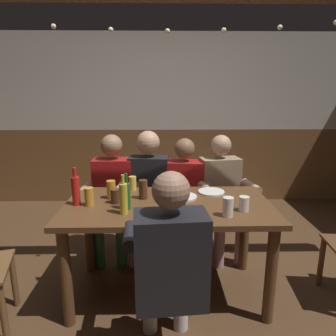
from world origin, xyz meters
TOP-DOWN VIEW (x-y plane):
  - ground_plane at (0.00, 0.00)m, footprint 6.90×6.90m
  - back_wall_upper at (0.00, 2.34)m, footprint 5.75×0.12m
  - back_wall_wainscot at (0.00, 2.34)m, footprint 5.75×0.12m
  - dining_table at (0.00, 0.09)m, footprint 1.57×0.83m
  - person_0 at (-0.53, 0.74)m, footprint 0.52×0.50m
  - person_1 at (-0.18, 0.74)m, footprint 0.55×0.53m
  - person_2 at (0.17, 0.74)m, footprint 0.56×0.55m
  - person_3 at (0.54, 0.74)m, footprint 0.56×0.56m
  - person_4 at (-0.01, -0.56)m, footprint 0.55×0.55m
  - table_candle at (0.05, -0.24)m, footprint 0.04×0.04m
  - plate_0 at (0.12, 0.22)m, footprint 0.23×0.23m
  - plate_1 at (0.37, 0.34)m, footprint 0.22×0.22m
  - bottle_0 at (-0.30, -0.01)m, footprint 0.06×0.06m
  - bottle_1 at (0.09, -0.12)m, footprint 0.05×0.05m
  - bottle_2 at (-0.69, 0.08)m, footprint 0.06×0.06m
  - bottle_3 at (-0.31, -0.10)m, footprint 0.06×0.06m
  - pint_glass_0 at (-0.30, 0.42)m, footprint 0.06×0.06m
  - pint_glass_1 at (-0.59, 0.06)m, footprint 0.07×0.07m
  - pint_glass_2 at (0.40, -0.16)m, footprint 0.07×0.07m
  - pint_glass_3 at (0.54, -0.07)m, footprint 0.07×0.07m
  - pint_glass_4 at (-0.45, 0.21)m, footprint 0.07×0.07m
  - pint_glass_5 at (-0.19, 0.21)m, footprint 0.07×0.07m
  - pint_glass_6 at (-0.40, 0.11)m, footprint 0.07×0.07m
  - string_lights at (-0.00, 0.25)m, footprint 4.06×0.04m

SIDE VIEW (x-z plane):
  - ground_plane at x=0.00m, z-range 0.00..0.00m
  - back_wall_wainscot at x=0.00m, z-range 0.00..1.07m
  - person_2 at x=0.17m, z-range 0.06..1.23m
  - dining_table at x=0.00m, z-range 0.26..1.04m
  - person_3 at x=0.54m, z-range 0.06..1.26m
  - person_0 at x=-0.53m, z-range 0.06..1.27m
  - person_4 at x=-0.01m, z-range 0.06..1.28m
  - person_1 at x=-0.18m, z-range 0.07..1.31m
  - plate_0 at x=0.12m, z-range 0.77..0.79m
  - plate_1 at x=0.37m, z-range 0.77..0.79m
  - table_candle at x=0.05m, z-range 0.77..0.85m
  - pint_glass_3 at x=0.54m, z-range 0.77..0.88m
  - pint_glass_6 at x=-0.40m, z-range 0.77..0.88m
  - pint_glass_0 at x=-0.30m, z-range 0.77..0.90m
  - pint_glass_2 at x=0.40m, z-range 0.77..0.91m
  - pint_glass_1 at x=-0.59m, z-range 0.77..0.91m
  - pint_glass_4 at x=-0.45m, z-range 0.77..0.92m
  - pint_glass_5 at x=-0.19m, z-range 0.77..0.93m
  - bottle_1 at x=0.09m, z-range 0.75..1.00m
  - bottle_0 at x=-0.30m, z-range 0.75..1.01m
  - bottle_3 at x=-0.31m, z-range 0.75..1.03m
  - bottle_2 at x=-0.69m, z-range 0.75..1.04m
  - back_wall_upper at x=0.00m, z-range 1.07..2.39m
  - string_lights at x=0.00m, z-range 1.98..2.19m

